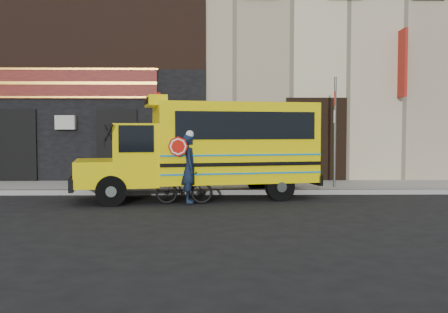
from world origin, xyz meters
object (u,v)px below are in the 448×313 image
sign_pole (335,129)px  cyclist (189,170)px  bicycle (184,187)px  school_bus (211,146)px

sign_pole → cyclist: bearing=-149.9°
bicycle → cyclist: (0.15, -0.07, 0.46)m
cyclist → bicycle: bearing=60.4°
school_bus → sign_pole: (3.93, 1.42, 0.49)m
sign_pole → cyclist: (-4.49, -2.61, -1.08)m
sign_pole → cyclist: 5.30m
school_bus → cyclist: size_ratio=3.93×
school_bus → cyclist: bearing=-115.2°
sign_pole → bicycle: bearing=-151.4°
bicycle → cyclist: size_ratio=0.83×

